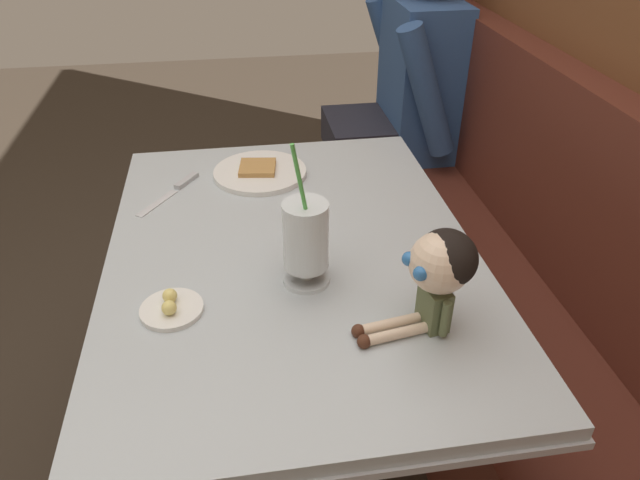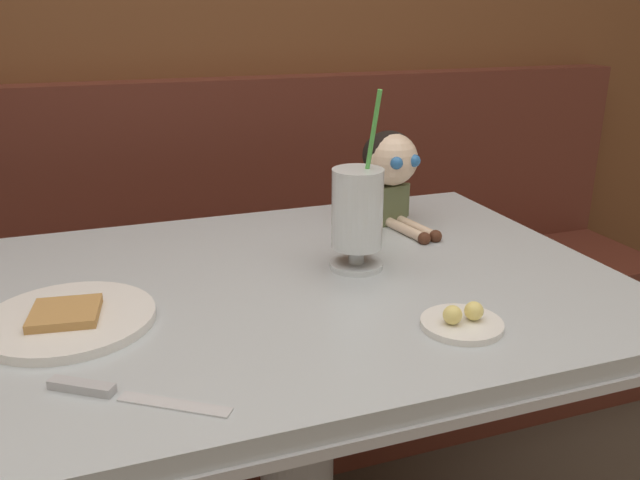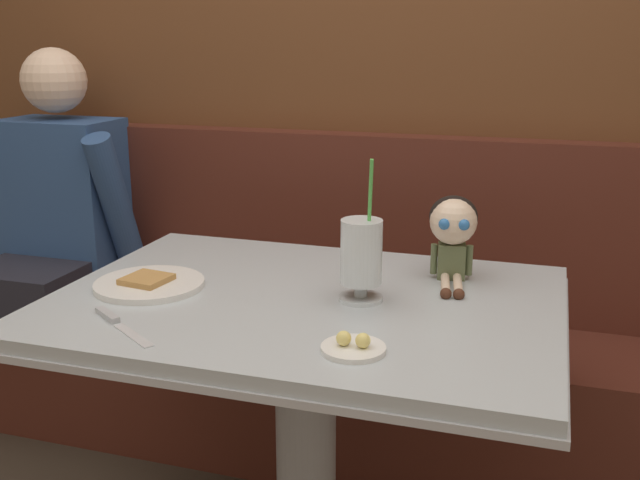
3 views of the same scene
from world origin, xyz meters
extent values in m
plane|color=#382D23|center=(0.00, 0.00, 0.00)|extent=(8.00, 8.00, 0.00)
cube|color=#512319|center=(0.00, 0.77, 0.23)|extent=(2.60, 0.48, 0.45)
cube|color=#512319|center=(0.00, 0.96, 0.73)|extent=(2.60, 0.10, 0.55)
cube|color=#B2BCC1|center=(0.00, 0.18, 0.72)|extent=(1.10, 0.80, 0.03)
cube|color=#B7BABF|center=(0.00, 0.18, 0.70)|extent=(1.11, 0.81, 0.02)
cylinder|color=#A5A8AD|center=(0.00, 0.18, 0.37)|extent=(0.14, 0.14, 0.65)
cylinder|color=gray|center=(0.00, 0.18, 0.02)|extent=(0.48, 0.48, 0.04)
cylinder|color=white|center=(-0.36, 0.14, 0.75)|extent=(0.25, 0.25, 0.01)
cube|color=#B78447|center=(-0.36, 0.13, 0.76)|extent=(0.11, 0.11, 0.01)
cylinder|color=silver|center=(0.12, 0.20, 0.74)|extent=(0.10, 0.10, 0.01)
cylinder|color=silver|center=(0.12, 0.20, 0.77)|extent=(0.03, 0.03, 0.03)
cylinder|color=silver|center=(0.12, 0.20, 0.85)|extent=(0.09, 0.09, 0.14)
cylinder|color=pink|center=(0.12, 0.20, 0.84)|extent=(0.08, 0.08, 0.12)
cylinder|color=#51B74C|center=(0.14, 0.19, 0.95)|extent=(0.02, 0.05, 0.22)
cylinder|color=white|center=(0.18, -0.07, 0.74)|extent=(0.12, 0.12, 0.01)
sphere|color=#F4E07A|center=(0.16, -0.07, 0.76)|extent=(0.03, 0.03, 0.03)
sphere|color=#F4E07A|center=(0.20, -0.07, 0.76)|extent=(0.03, 0.03, 0.03)
cube|color=silver|center=(-0.24, -0.13, 0.74)|extent=(0.13, 0.10, 0.00)
cube|color=#B2B5BA|center=(-0.35, -0.06, 0.75)|extent=(0.08, 0.06, 0.01)
cube|color=#5B6642|center=(0.29, 0.41, 0.78)|extent=(0.07, 0.05, 0.08)
sphere|color=beige|center=(0.29, 0.41, 0.88)|extent=(0.11, 0.11, 0.11)
ellipsoid|color=black|center=(0.29, 0.42, 0.89)|extent=(0.13, 0.12, 0.10)
sphere|color=#2D6BB2|center=(0.27, 0.36, 0.88)|extent=(0.03, 0.03, 0.03)
sphere|color=#2D6BB2|center=(0.32, 0.36, 0.88)|extent=(0.03, 0.03, 0.03)
cylinder|color=beige|center=(0.29, 0.33, 0.75)|extent=(0.04, 0.12, 0.02)
cylinder|color=beige|center=(0.31, 0.33, 0.75)|extent=(0.04, 0.12, 0.02)
sphere|color=#4C2819|center=(0.30, 0.27, 0.75)|extent=(0.03, 0.03, 0.03)
sphere|color=#4C2819|center=(0.32, 0.27, 0.75)|extent=(0.03, 0.03, 0.03)
cylinder|color=#5B6642|center=(0.25, 0.40, 0.79)|extent=(0.02, 0.02, 0.07)
cylinder|color=#5B6642|center=(0.33, 0.41, 0.79)|extent=(0.02, 0.02, 0.07)
cube|color=#2D4C7F|center=(-1.07, 0.80, 0.74)|extent=(0.38, 0.24, 0.58)
cube|color=#23232D|center=(-1.07, 0.62, 0.52)|extent=(0.34, 0.36, 0.14)
cylinder|color=#2D4C7F|center=(-1.30, 0.75, 0.77)|extent=(0.09, 0.25, 0.48)
cylinder|color=#2D4C7F|center=(-0.84, 0.75, 0.77)|extent=(0.09, 0.25, 0.48)
camera|label=1|loc=(1.06, 0.08, 1.47)|focal=32.70mm
camera|label=2|loc=(-0.30, -0.80, 1.18)|focal=36.49mm
camera|label=3|loc=(0.50, -1.28, 1.30)|focal=41.66mm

